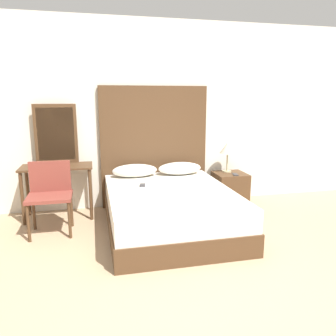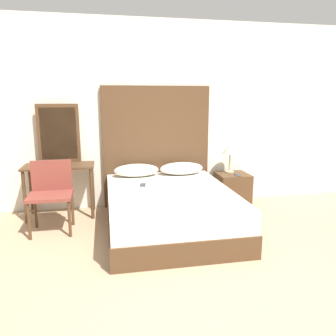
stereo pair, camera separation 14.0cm
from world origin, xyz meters
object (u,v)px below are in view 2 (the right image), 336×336
phone_on_bed (143,185)px  table_lamp (230,149)px  nightstand (232,189)px  chair (51,190)px  bed (169,210)px  vanity_desk (60,175)px  phone_on_nightstand (238,175)px

phone_on_bed → table_lamp: 1.53m
nightstand → chair: bearing=-169.5°
nightstand → table_lamp: 0.61m
table_lamp → nightstand: bearing=-76.9°
nightstand → bed: bearing=-147.0°
bed → vanity_desk: (-1.37, 0.73, 0.33)m
phone_on_bed → vanity_desk: 1.18m
chair → nightstand: bearing=10.5°
bed → nightstand: bed is taller
vanity_desk → chair: size_ratio=1.08×
bed → phone_on_nightstand: bed is taller
table_lamp → phone_on_bed: bearing=-158.6°
nightstand → vanity_desk: vanity_desk is taller
table_lamp → chair: bearing=-167.4°
phone_on_nightstand → chair: 2.58m
nightstand → vanity_desk: bearing=179.7°
phone_on_bed → nightstand: (1.41, 0.45, -0.27)m
bed → chair: size_ratio=2.27×
nightstand → chair: 2.59m
vanity_desk → chair: (-0.04, -0.48, -0.07)m
table_lamp → vanity_desk: bearing=-178.2°
phone_on_bed → bed: bearing=-42.2°
vanity_desk → phone_on_bed: bearing=-23.4°
phone_on_bed → table_lamp: (1.39, 0.54, 0.34)m
bed → chair: 1.46m
nightstand → table_lamp: bearing=103.1°
phone_on_nightstand → chair: bearing=-172.0°
phone_on_bed → chair: bearing=-179.2°
vanity_desk → phone_on_nightstand: bearing=-2.8°
vanity_desk → nightstand: bearing=-0.3°
nightstand → phone_on_nightstand: bearing=-76.1°
bed → phone_on_nightstand: 1.32m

